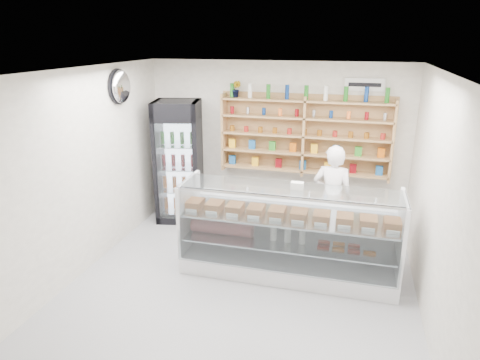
% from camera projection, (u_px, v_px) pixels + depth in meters
% --- Properties ---
extents(room, '(5.00, 5.00, 5.00)m').
position_uv_depth(room, '(239.00, 191.00, 5.18)').
color(room, '#9F9FA3').
rests_on(room, ground).
extents(display_counter, '(2.94, 0.88, 1.28)m').
position_uv_depth(display_counter, '(288.00, 250.00, 5.96)').
color(display_counter, white).
rests_on(display_counter, floor).
extents(shop_worker, '(0.64, 0.46, 1.66)m').
position_uv_depth(shop_worker, '(332.00, 198.00, 6.55)').
color(shop_worker, white).
rests_on(shop_worker, floor).
extents(drinks_cooler, '(0.91, 0.89, 2.14)m').
position_uv_depth(drinks_cooler, '(179.00, 161.00, 7.58)').
color(drinks_cooler, black).
rests_on(drinks_cooler, floor).
extents(wall_shelving, '(2.84, 0.28, 1.33)m').
position_uv_depth(wall_shelving, '(304.00, 136.00, 7.14)').
color(wall_shelving, tan).
rests_on(wall_shelving, back_wall).
extents(potted_plant, '(0.17, 0.14, 0.28)m').
position_uv_depth(potted_plant, '(236.00, 89.00, 7.19)').
color(potted_plant, '#1E6626').
rests_on(potted_plant, wall_shelving).
extents(security_mirror, '(0.15, 0.50, 0.50)m').
position_uv_depth(security_mirror, '(121.00, 87.00, 6.48)').
color(security_mirror, silver).
rests_on(security_mirror, left_wall).
extents(wall_sign, '(0.62, 0.03, 0.20)m').
position_uv_depth(wall_sign, '(365.00, 85.00, 6.76)').
color(wall_sign, white).
rests_on(wall_sign, back_wall).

